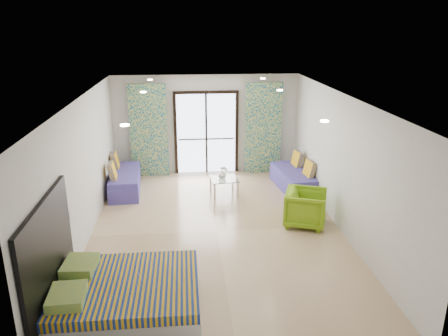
{
  "coord_description": "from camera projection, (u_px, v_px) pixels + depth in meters",
  "views": [
    {
      "loc": [
        -0.58,
        -7.93,
        4.0
      ],
      "look_at": [
        0.2,
        0.56,
        1.15
      ],
      "focal_mm": 35.0,
      "sensor_mm": 36.0,
      "label": 1
    }
  ],
  "objects": [
    {
      "name": "bed",
      "position": [
        127.0,
        298.0,
        6.19
      ],
      "size": [
        2.01,
        1.64,
        0.69
      ],
      "color": "silver",
      "rests_on": "floor"
    },
    {
      "name": "curtain_right",
      "position": [
        263.0,
        129.0,
        11.92
      ],
      "size": [
        1.0,
        0.1,
        2.5
      ],
      "primitive_type": "cube",
      "color": "silver",
      "rests_on": "floor"
    },
    {
      "name": "downlight_c",
      "position": [
        143.0,
        92.0,
        8.79
      ],
      "size": [
        0.12,
        0.12,
        0.02
      ],
      "primitive_type": "cylinder",
      "color": "#FFE0B2",
      "rests_on": "ceiling"
    },
    {
      "name": "curtain_left",
      "position": [
        149.0,
        131.0,
        11.65
      ],
      "size": [
        1.0,
        0.1,
        2.5
      ],
      "primitive_type": "cube",
      "color": "silver",
      "rests_on": "floor"
    },
    {
      "name": "wall_front",
      "position": [
        242.0,
        274.0,
        4.84
      ],
      "size": [
        5.0,
        0.01,
        2.7
      ],
      "primitive_type": null,
      "color": "silver",
      "rests_on": "ground"
    },
    {
      "name": "headboard",
      "position": [
        48.0,
        254.0,
        5.86
      ],
      "size": [
        0.06,
        2.1,
        1.5
      ],
      "primitive_type": "cube",
      "color": "black",
      "rests_on": "floor"
    },
    {
      "name": "vase",
      "position": [
        222.0,
        174.0,
        10.52
      ],
      "size": [
        0.2,
        0.21,
        0.19
      ],
      "primitive_type": "imported",
      "rotation": [
        0.0,
        0.0,
        -0.04
      ],
      "color": "white",
      "rests_on": "coffee_table"
    },
    {
      "name": "coffee_table",
      "position": [
        224.0,
        180.0,
        10.56
      ],
      "size": [
        0.71,
        0.71,
        0.74
      ],
      "rotation": [
        0.0,
        0.0,
        0.11
      ],
      "color": "silver",
      "rests_on": "floor"
    },
    {
      "name": "downlight_b",
      "position": [
        325.0,
        121.0,
        6.2
      ],
      "size": [
        0.12,
        0.12,
        0.02
      ],
      "primitive_type": "cylinder",
      "color": "#FFE0B2",
      "rests_on": "ceiling"
    },
    {
      "name": "downlight_e",
      "position": [
        150.0,
        80.0,
        10.68
      ],
      "size": [
        0.12,
        0.12,
        0.02
      ],
      "primitive_type": "cylinder",
      "color": "#FFE0B2",
      "rests_on": "ceiling"
    },
    {
      "name": "daybed_right",
      "position": [
        294.0,
        179.0,
        10.97
      ],
      "size": [
        0.88,
        1.8,
        0.86
      ],
      "rotation": [
        0.0,
        0.0,
        0.12
      ],
      "color": "#483E94",
      "rests_on": "floor"
    },
    {
      "name": "downlight_d",
      "position": [
        280.0,
        90.0,
        9.03
      ],
      "size": [
        0.12,
        0.12,
        0.02
      ],
      "primitive_type": "cylinder",
      "color": "#FFE0B2",
      "rests_on": "ceiling"
    },
    {
      "name": "floor",
      "position": [
        217.0,
        231.0,
        8.81
      ],
      "size": [
        5.0,
        7.5,
        0.01
      ],
      "primitive_type": null,
      "color": "tan",
      "rests_on": "ground"
    },
    {
      "name": "downlight_a",
      "position": [
        125.0,
        125.0,
        5.96
      ],
      "size": [
        0.12,
        0.12,
        0.02
      ],
      "primitive_type": "cylinder",
      "color": "#FFE0B2",
      "rests_on": "ceiling"
    },
    {
      "name": "wall_right",
      "position": [
        343.0,
        164.0,
        8.6
      ],
      "size": [
        0.01,
        7.5,
        2.7
      ],
      "primitive_type": null,
      "color": "silver",
      "rests_on": "ground"
    },
    {
      "name": "downlight_f",
      "position": [
        263.0,
        79.0,
        10.92
      ],
      "size": [
        0.12,
        0.12,
        0.02
      ],
      "primitive_type": "cylinder",
      "color": "#FFE0B2",
      "rests_on": "ceiling"
    },
    {
      "name": "wall_back",
      "position": [
        206.0,
        125.0,
        11.93
      ],
      "size": [
        5.0,
        0.01,
        2.7
      ],
      "primitive_type": null,
      "color": "silver",
      "rests_on": "ground"
    },
    {
      "name": "balcony_door",
      "position": [
        206.0,
        128.0,
        11.93
      ],
      "size": [
        1.76,
        0.08,
        2.28
      ],
      "color": "black",
      "rests_on": "floor"
    },
    {
      "name": "switch_plate",
      "position": [
        70.0,
        215.0,
        7.04
      ],
      "size": [
        0.02,
        0.1,
        0.1
      ],
      "primitive_type": "cube",
      "color": "silver",
      "rests_on": "wall_left"
    },
    {
      "name": "ceiling",
      "position": [
        216.0,
        98.0,
        7.96
      ],
      "size": [
        5.0,
        7.5,
        0.01
      ],
      "primitive_type": null,
      "color": "silver",
      "rests_on": "ground"
    },
    {
      "name": "balcony_rail",
      "position": [
        206.0,
        139.0,
        12.03
      ],
      "size": [
        1.52,
        0.03,
        0.04
      ],
      "primitive_type": "cube",
      "color": "#595451",
      "rests_on": "balcony_door"
    },
    {
      "name": "armchair",
      "position": [
        306.0,
        206.0,
        8.97
      ],
      "size": [
        0.98,
        1.01,
        0.83
      ],
      "primitive_type": "imported",
      "rotation": [
        0.0,
        0.0,
        1.23
      ],
      "color": "#73A315",
      "rests_on": "floor"
    },
    {
      "name": "wall_left",
      "position": [
        83.0,
        172.0,
        8.17
      ],
      "size": [
        0.01,
        7.5,
        2.7
      ],
      "primitive_type": null,
      "color": "silver",
      "rests_on": "ground"
    },
    {
      "name": "daybed_left",
      "position": [
        124.0,
        181.0,
        10.83
      ],
      "size": [
        0.81,
        1.83,
        0.88
      ],
      "rotation": [
        0.0,
        0.0,
        0.06
      ],
      "color": "#483E94",
      "rests_on": "floor"
    }
  ]
}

